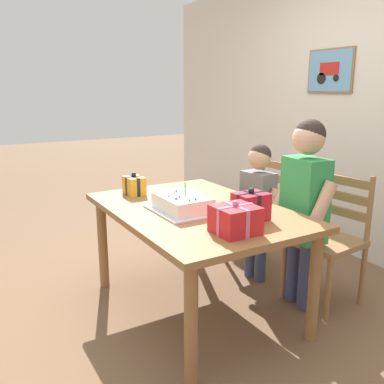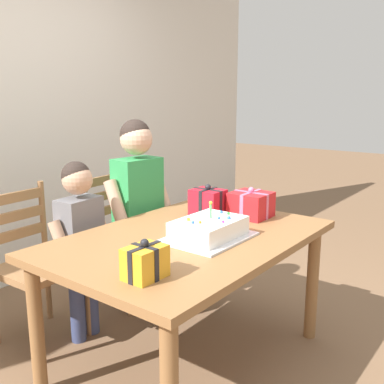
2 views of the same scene
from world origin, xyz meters
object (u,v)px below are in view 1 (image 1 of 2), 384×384
(child_older, at_px, (305,196))
(dining_table, at_px, (196,221))
(birthday_cake, at_px, (182,204))
(gift_box_corner_small, at_px, (235,220))
(child_younger, at_px, (258,199))
(chair_right, at_px, (329,238))
(chair_left, at_px, (264,213))
(gift_box_red_large, at_px, (134,185))
(gift_box_beside_cake, at_px, (251,206))

(child_older, bearing_deg, dining_table, -114.45)
(birthday_cake, bearing_deg, child_older, 70.10)
(dining_table, bearing_deg, gift_box_corner_small, -7.24)
(child_younger, bearing_deg, dining_table, -74.93)
(child_older, bearing_deg, chair_right, 77.89)
(gift_box_corner_small, distance_m, chair_left, 1.33)
(gift_box_red_large, bearing_deg, birthday_cake, 9.00)
(gift_box_red_large, xyz_separation_m, child_older, (0.84, 0.86, -0.01))
(birthday_cake, distance_m, gift_box_beside_cake, 0.44)
(child_younger, bearing_deg, gift_box_corner_small, -46.34)
(gift_box_red_large, distance_m, gift_box_corner_small, 1.06)
(dining_table, distance_m, birthday_cake, 0.18)
(gift_box_corner_small, relative_size, child_younger, 0.21)
(dining_table, bearing_deg, gift_box_red_large, -159.70)
(birthday_cake, relative_size, gift_box_red_large, 2.59)
(chair_left, height_order, chair_right, same)
(chair_left, xyz_separation_m, child_older, (0.65, -0.22, 0.32))
(chair_left, bearing_deg, gift_box_red_large, -99.72)
(chair_right, distance_m, child_older, 0.39)
(chair_left, bearing_deg, gift_box_beside_cake, -45.06)
(chair_right, relative_size, child_older, 0.71)
(gift_box_corner_small, xyz_separation_m, child_older, (-0.22, 0.73, -0.02))
(birthday_cake, xyz_separation_m, gift_box_corner_small, (0.49, 0.04, 0.03))
(dining_table, xyz_separation_m, gift_box_corner_small, (0.52, -0.07, 0.16))
(chair_right, bearing_deg, birthday_cake, -108.24)
(birthday_cake, xyz_separation_m, gift_box_beside_cake, (0.35, 0.26, 0.03))
(gift_box_red_large, distance_m, gift_box_beside_cake, 0.98)
(chair_left, xyz_separation_m, child_younger, (0.17, -0.22, 0.19))
(gift_box_red_large, bearing_deg, gift_box_corner_small, 7.22)
(birthday_cake, height_order, gift_box_red_large, birthday_cake)
(gift_box_corner_small, relative_size, child_older, 0.17)
(gift_box_corner_small, xyz_separation_m, child_younger, (-0.69, 0.73, -0.15))
(gift_box_corner_small, height_order, child_younger, child_younger)
(gift_box_red_large, height_order, child_older, child_older)
(dining_table, distance_m, chair_right, 0.96)
(chair_left, bearing_deg, child_younger, -51.23)
(dining_table, bearing_deg, chair_right, 68.45)
(dining_table, height_order, child_younger, child_younger)
(birthday_cake, relative_size, chair_left, 0.48)
(chair_right, height_order, child_younger, child_younger)
(dining_table, height_order, child_older, child_older)
(birthday_cake, bearing_deg, chair_left, 110.71)
(gift_box_corner_small, bearing_deg, child_younger, 133.66)
(gift_box_beside_cake, bearing_deg, chair_left, 134.94)
(chair_right, bearing_deg, gift_box_corner_small, -79.90)
(gift_box_red_large, bearing_deg, chair_right, 50.62)
(chair_left, relative_size, child_older, 0.71)
(gift_box_corner_small, distance_m, child_older, 0.76)
(gift_box_corner_small, relative_size, chair_right, 0.24)
(birthday_cake, distance_m, gift_box_corner_small, 0.50)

